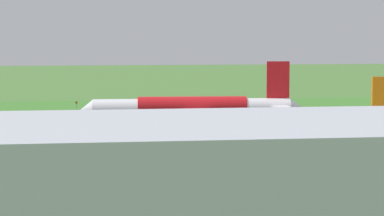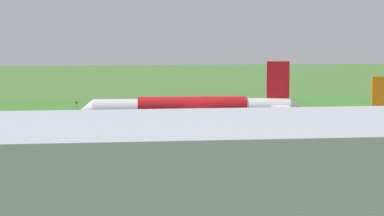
{
  "view_description": "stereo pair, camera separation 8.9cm",
  "coord_description": "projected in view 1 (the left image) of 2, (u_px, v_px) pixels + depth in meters",
  "views": [
    {
      "loc": [
        17.65,
        184.56,
        21.91
      ],
      "look_at": [
        -8.74,
        0.0,
        4.5
      ],
      "focal_mm": 72.11,
      "sensor_mm": 36.0,
      "label": 1
    },
    {
      "loc": [
        17.56,
        184.57,
        21.91
      ],
      "look_at": [
        -8.74,
        0.0,
        4.5
      ],
      "focal_mm": 72.11,
      "sensor_mm": 36.0,
      "label": 2
    }
  ],
  "objects": [
    {
      "name": "grass_verge_foreground",
      "position": [
        143.0,
        111.0,
        225.4
      ],
      "size": [
        600.0,
        80.0,
        0.04
      ],
      "primitive_type": "cube",
      "color": "#3C782B",
      "rests_on": "ground"
    },
    {
      "name": "traffic_cone_orange",
      "position": [
        60.0,
        110.0,
        224.88
      ],
      "size": [
        0.4,
        0.4,
        0.55
      ],
      "primitive_type": "cone",
      "color": "orange",
      "rests_on": "ground"
    },
    {
      "name": "terminal_building",
      "position": [
        357.0,
        201.0,
        66.86
      ],
      "size": [
        143.69,
        23.45,
        36.42
      ],
      "color": "#B2B7C1",
      "rests_on": "ground"
    },
    {
      "name": "airliner_main",
      "position": [
        194.0,
        109.0,
        187.29
      ],
      "size": [
        54.14,
        44.29,
        15.88
      ],
      "color": "white",
      "rests_on": "ground"
    },
    {
      "name": "no_stopping_sign",
      "position": [
        76.0,
        105.0,
        226.58
      ],
      "size": [
        0.6,
        0.1,
        2.75
      ],
      "color": "slate",
      "rests_on": "ground"
    },
    {
      "name": "runway_asphalt",
      "position": [
        156.0,
        127.0,
        186.43
      ],
      "size": [
        600.0,
        33.48,
        0.06
      ],
      "primitive_type": "cube",
      "color": "#2D3033",
      "rests_on": "ground"
    },
    {
      "name": "apron_concrete",
      "position": [
        184.0,
        161.0,
        135.73
      ],
      "size": [
        440.0,
        110.0,
        0.05
      ],
      "primitive_type": "cube",
      "color": "gray",
      "rests_on": "ground"
    },
    {
      "name": "ground_plane",
      "position": [
        156.0,
        127.0,
        186.44
      ],
      "size": [
        800.0,
        800.0,
        0.0
      ],
      "primitive_type": "plane",
      "color": "#477233"
    }
  ]
}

